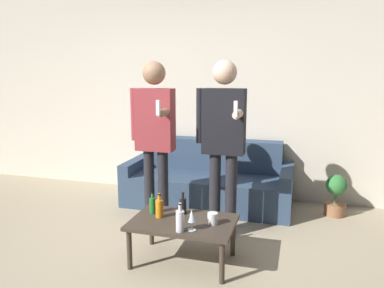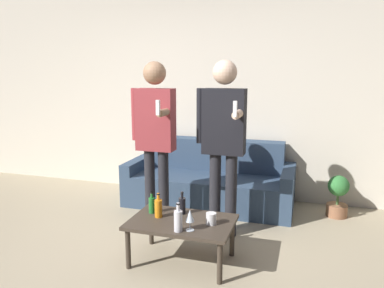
{
  "view_description": "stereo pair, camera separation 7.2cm",
  "coord_description": "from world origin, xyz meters",
  "views": [
    {
      "loc": [
        1.32,
        -2.5,
        1.63
      ],
      "look_at": [
        0.34,
        0.9,
        0.95
      ],
      "focal_mm": 35.0,
      "sensor_mm": 36.0,
      "label": 1
    },
    {
      "loc": [
        1.39,
        -2.48,
        1.63
      ],
      "look_at": [
        0.34,
        0.9,
        0.95
      ],
      "focal_mm": 35.0,
      "sensor_mm": 36.0,
      "label": 2
    }
  ],
  "objects": [
    {
      "name": "potted_plant",
      "position": [
        1.77,
        1.91,
        0.25
      ],
      "size": [
        0.24,
        0.24,
        0.48
      ],
      "color": "#936042",
      "rests_on": "ground_plane"
    },
    {
      "name": "ground_plane",
      "position": [
        0.0,
        0.0,
        0.0
      ],
      "size": [
        16.0,
        16.0,
        0.0
      ],
      "primitive_type": "plane",
      "color": "tan"
    },
    {
      "name": "bottle_yellow",
      "position": [
        0.45,
        0.16,
        0.47
      ],
      "size": [
        0.07,
        0.07,
        0.24
      ],
      "color": "silver",
      "rests_on": "coffee_table"
    },
    {
      "name": "wine_glass_near",
      "position": [
        0.53,
        0.21,
        0.5
      ],
      "size": [
        0.07,
        0.07,
        0.17
      ],
      "color": "silver",
      "rests_on": "coffee_table"
    },
    {
      "name": "couch",
      "position": [
        0.27,
        1.89,
        0.28
      ],
      "size": [
        2.04,
        0.83,
        0.78
      ],
      "color": "#334760",
      "rests_on": "ground_plane"
    },
    {
      "name": "person_standing_left",
      "position": [
        -0.09,
        1.01,
        1.05
      ],
      "size": [
        0.46,
        0.43,
        1.74
      ],
      "color": "#232328",
      "rests_on": "ground_plane"
    },
    {
      "name": "wall_back",
      "position": [
        0.0,
        2.32,
        1.35
      ],
      "size": [
        8.0,
        0.06,
        2.7
      ],
      "color": "beige",
      "rests_on": "ground_plane"
    },
    {
      "name": "bottle_green",
      "position": [
        0.09,
        0.47,
        0.46
      ],
      "size": [
        0.06,
        0.06,
        0.19
      ],
      "color": "#23752D",
      "rests_on": "coffee_table"
    },
    {
      "name": "bottle_orange",
      "position": [
        0.19,
        0.39,
        0.47
      ],
      "size": [
        0.07,
        0.07,
        0.22
      ],
      "color": "orange",
      "rests_on": "coffee_table"
    },
    {
      "name": "cup_on_table",
      "position": [
        0.67,
        0.38,
        0.43
      ],
      "size": [
        0.09,
        0.09,
        0.1
      ],
      "color": "white",
      "rests_on": "coffee_table"
    },
    {
      "name": "person_standing_right",
      "position": [
        0.61,
        1.03,
        1.04
      ],
      "size": [
        0.48,
        0.44,
        1.75
      ],
      "color": "#232328",
      "rests_on": "ground_plane"
    },
    {
      "name": "coffee_table",
      "position": [
        0.41,
        0.38,
        0.34
      ],
      "size": [
        0.89,
        0.58,
        0.38
      ],
      "color": "#3D3328",
      "rests_on": "ground_plane"
    },
    {
      "name": "bottle_dark",
      "position": [
        0.36,
        0.53,
        0.46
      ],
      "size": [
        0.06,
        0.06,
        0.2
      ],
      "color": "black",
      "rests_on": "coffee_table"
    }
  ]
}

